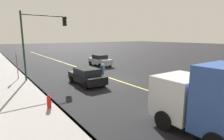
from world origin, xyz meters
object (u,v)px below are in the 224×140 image
object	(u,v)px
car_black	(87,76)
street_sign_post	(17,63)
fire_hydrant	(49,103)
pedestrian_with_backpack	(103,70)
car_silver	(100,60)
traffic_light_mast	(40,34)

from	to	relation	value
car_black	street_sign_post	distance (m)	7.18
car_black	street_sign_post	world-z (taller)	street_sign_post
street_sign_post	fire_hydrant	bearing A→B (deg)	-178.10
pedestrian_with_backpack	fire_hydrant	size ratio (longest dim) A/B	1.72
car_silver	car_black	world-z (taller)	car_silver
fire_hydrant	street_sign_post	bearing A→B (deg)	1.90
fire_hydrant	pedestrian_with_backpack	bearing A→B (deg)	-55.09
car_black	traffic_light_mast	bearing A→B (deg)	33.57
car_black	fire_hydrant	distance (m)	5.93
car_silver	traffic_light_mast	world-z (taller)	traffic_light_mast
street_sign_post	car_black	bearing A→B (deg)	-137.92
pedestrian_with_backpack	street_sign_post	distance (m)	8.30
car_black	fire_hydrant	bearing A→B (deg)	131.08
car_silver	street_sign_post	xyz separation A→B (m)	(-2.67, 11.02, 0.86)
pedestrian_with_backpack	fire_hydrant	xyz separation A→B (m)	(-4.59, 6.57, -0.47)
car_silver	pedestrian_with_backpack	world-z (taller)	pedestrian_with_backpack
pedestrian_with_backpack	street_sign_post	bearing A→B (deg)	56.29
car_silver	traffic_light_mast	distance (m)	10.40
car_silver	car_black	distance (m)	10.12
traffic_light_mast	street_sign_post	bearing A→B (deg)	59.92
car_black	fire_hydrant	xyz separation A→B (m)	(-3.89, 4.47, -0.30)
car_black	car_silver	bearing A→B (deg)	-38.13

